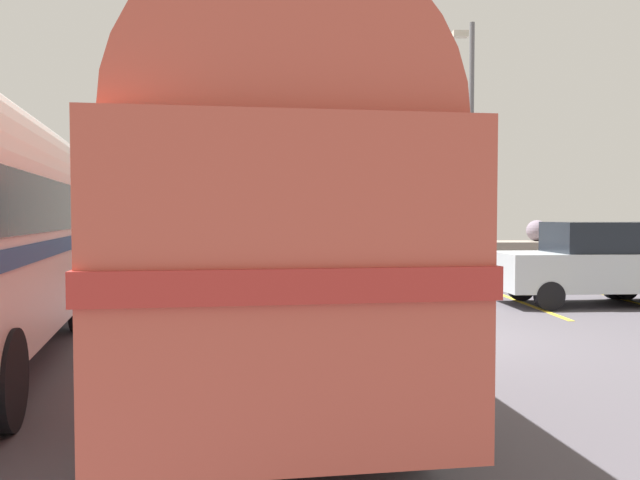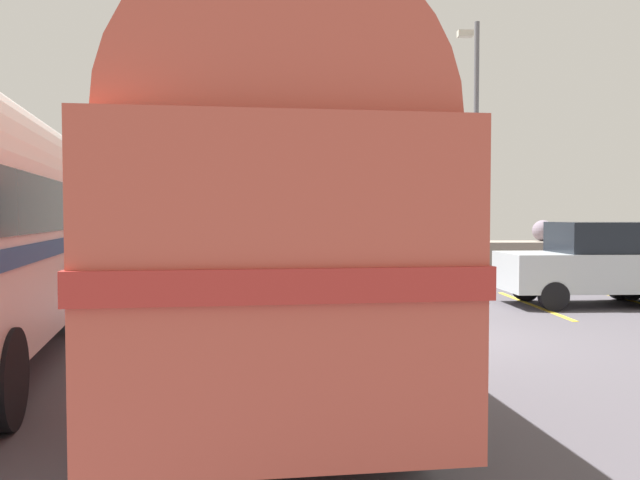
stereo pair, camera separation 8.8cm
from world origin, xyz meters
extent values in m
cube|color=#4C484E|center=(0.00, 0.00, 0.01)|extent=(32.00, 26.00, 0.02)
cube|color=gray|center=(0.00, 11.80, 0.55)|extent=(31.36, 1.80, 1.10)
cube|color=gray|center=(-11.78, 11.40, 1.57)|extent=(1.17, 1.11, 0.94)
sphere|color=gray|center=(-7.58, 11.90, 1.67)|extent=(1.13, 1.13, 1.13)
cube|color=gray|center=(-2.28, 12.12, 1.68)|extent=(1.41, 1.44, 1.15)
cube|color=gray|center=(2.79, 11.41, 1.76)|extent=(1.44, 1.60, 1.32)
sphere|color=slate|center=(6.89, 12.00, 1.48)|extent=(0.76, 0.76, 0.76)
cube|color=gold|center=(3.29, 3.50, 0.02)|extent=(0.12, 4.40, 0.01)
cube|color=gold|center=(5.89, 3.50, 0.02)|extent=(0.12, 4.40, 0.01)
cylinder|color=black|center=(-3.81, -0.02, 0.50)|extent=(0.38, 0.98, 0.96)
cylinder|color=black|center=(-1.61, 0.20, 0.50)|extent=(0.38, 0.98, 0.96)
cylinder|color=black|center=(-3.27, -5.20, 0.50)|extent=(0.38, 0.98, 0.96)
cylinder|color=black|center=(-1.07, -4.98, 0.50)|extent=(0.38, 0.98, 0.96)
cube|color=#C24F3F|center=(-2.44, -2.50, 1.57)|extent=(3.25, 8.60, 2.10)
cylinder|color=#C24F3F|center=(-2.44, -2.50, 2.62)|extent=(3.02, 8.25, 2.20)
cube|color=#B62F29|center=(-2.44, -2.50, 1.63)|extent=(3.31, 8.69, 0.20)
cube|color=black|center=(-2.44, -2.50, 2.15)|extent=(3.25, 8.27, 0.64)
cube|color=silver|center=(-2.88, 1.75, 0.70)|extent=(2.28, 0.39, 0.28)
cylinder|color=black|center=(-5.70, 0.75, 0.50)|extent=(0.46, 1.00, 0.96)
cylinder|color=black|center=(-4.71, -4.36, 0.50)|extent=(0.46, 1.00, 0.96)
cube|color=silver|center=(-7.11, 2.17, 0.70)|extent=(2.27, 0.59, 0.28)
cylinder|color=black|center=(3.41, 2.63, 0.33)|extent=(0.62, 0.21, 0.62)
cylinder|color=black|center=(3.37, 4.16, 0.33)|extent=(0.62, 0.21, 0.62)
cylinder|color=black|center=(5.92, 4.22, 0.33)|extent=(0.62, 0.21, 0.62)
cube|color=#B3BCC1|center=(4.66, 3.43, 0.78)|extent=(4.14, 1.79, 0.84)
cube|color=black|center=(4.91, 3.43, 1.54)|extent=(2.24, 1.61, 0.68)
cylinder|color=black|center=(5.72, 4.31, 0.33)|extent=(0.64, 0.26, 0.62)
cylinder|color=#5B5B60|center=(2.98, 7.01, 3.69)|extent=(0.14, 0.14, 7.37)
cube|color=beige|center=(2.86, 7.80, 7.27)|extent=(0.44, 0.24, 0.18)
camera|label=1|loc=(-2.03, -10.17, 2.02)|focal=34.88mm
camera|label=2|loc=(-1.94, -10.17, 2.02)|focal=34.88mm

